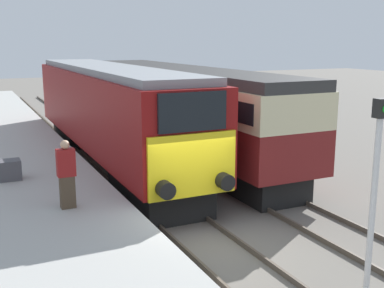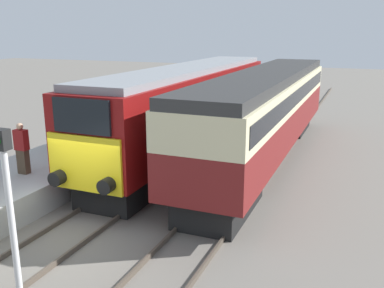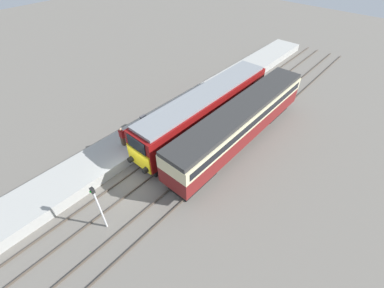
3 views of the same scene
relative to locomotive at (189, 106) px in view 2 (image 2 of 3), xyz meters
The scene contains 9 objects.
ground_plane 9.01m from the locomotive, 90.00° to the right, with size 120.00×120.00×0.00m, color slate.
platform_left 3.84m from the locomotive, 167.74° to the right, with size 3.50×50.00×0.90m.
rails_near_track 4.32m from the locomotive, 90.00° to the right, with size 1.51×60.00×0.14m.
rails_far_track 5.50m from the locomotive, 47.55° to the right, with size 1.50×60.00×0.14m.
locomotive is the anchor object (origin of this frame).
passenger_carriage 3.44m from the locomotive, ahead, with size 2.75×16.66×3.88m.
person_on_platform 7.70m from the locomotive, 113.57° to the right, with size 0.44×0.26×1.73m.
signal_post 12.40m from the locomotive, 82.12° to the right, with size 0.24×0.28×3.96m.
luggage_crate 5.73m from the locomotive, 137.91° to the right, with size 0.70×0.56×0.60m.
Camera 2 is at (7.34, -8.82, 5.57)m, focal length 40.00 mm.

